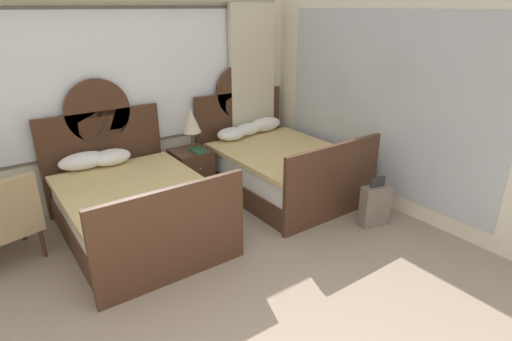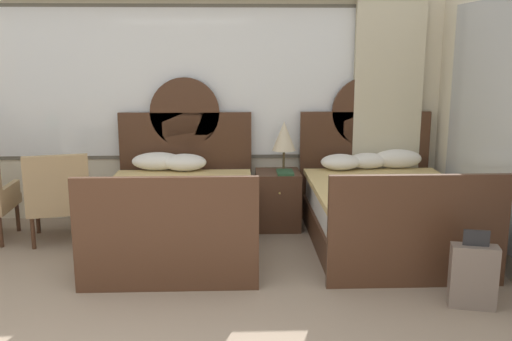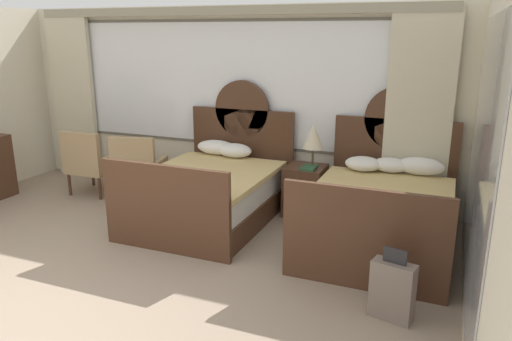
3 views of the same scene
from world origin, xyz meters
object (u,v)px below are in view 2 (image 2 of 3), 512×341
Objects in this scene: bed_near_window at (179,212)px; table_lamp_on_nightstand at (284,137)px; armchair_by_window_left at (59,196)px; nightstand_between_beds at (278,200)px; bed_near_mirror at (384,209)px; suitcase_on_floor at (473,276)px; book_on_nightstand at (285,172)px.

table_lamp_on_nightstand is (1.14, 0.68, 0.67)m from bed_near_window.
armchair_by_window_left is (-2.41, -0.45, -0.55)m from table_lamp_on_nightstand.
bed_near_window is at bearing -149.96° from nightstand_between_beds.
armchair_by_window_left is at bearing 176.22° from bed_near_mirror.
table_lamp_on_nightstand reaches higher than suitcase_on_floor.
bed_near_mirror is at bearing -34.37° from table_lamp_on_nightstand.
bed_near_window is at bearing -149.01° from table_lamp_on_nightstand.
book_on_nightstand is (-0.99, 0.51, 0.29)m from bed_near_mirror.
nightstand_between_beds is 0.68× the size of armchair_by_window_left.
bed_near_mirror is at bearing -3.78° from armchair_by_window_left.
armchair_by_window_left is at bearing 169.76° from bed_near_window.
bed_near_window is 1.29m from book_on_nightstand.
bed_near_window is 1.49m from table_lamp_on_nightstand.
table_lamp_on_nightstand is at bearing 10.66° from armchair_by_window_left.
table_lamp_on_nightstand is (0.07, 0.07, 0.72)m from nightstand_between_beds.
bed_near_window is 2.20× the size of armchair_by_window_left.
book_on_nightstand is (0.00, -0.17, -0.38)m from table_lamp_on_nightstand.
armchair_by_window_left is 1.51× the size of suitcase_on_floor.
suitcase_on_floor is (2.46, -1.49, -0.12)m from bed_near_window.
bed_near_mirror is (2.13, 0.00, 0.00)m from bed_near_window.
book_on_nightstand is at bearing -89.47° from table_lamp_on_nightstand.
bed_near_mirror is at bearing 0.13° from bed_near_window.
bed_near_window and bed_near_mirror have the same top height.
nightstand_between_beds is at bearing -136.84° from table_lamp_on_nightstand.
bed_near_mirror reaches higher than table_lamp_on_nightstand.
bed_near_mirror is at bearing -29.95° from nightstand_between_beds.
nightstand_between_beds is at bearing 9.41° from armchair_by_window_left.
nightstand_between_beds is (1.07, 0.62, -0.05)m from bed_near_window.
bed_near_mirror is 1.15m from book_on_nightstand.
suitcase_on_floor is (3.73, -1.72, -0.24)m from armchair_by_window_left.
armchair_by_window_left is at bearing -173.18° from book_on_nightstand.
suitcase_on_floor is (1.39, -2.10, -0.07)m from nightstand_between_beds.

